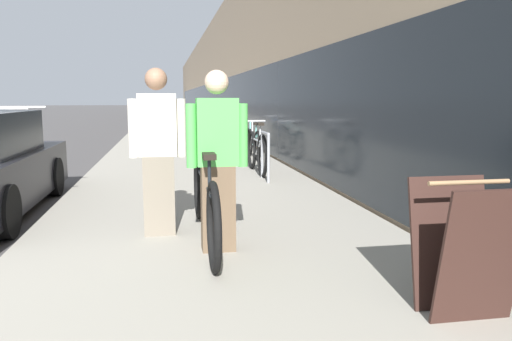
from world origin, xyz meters
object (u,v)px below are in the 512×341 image
object	(u,v)px
person_rider	(217,161)
cruiser_bike_farthest	(232,135)
bike_rack_hoop	(265,151)
cruiser_bike_nearest	(257,151)
cruiser_bike_middle	(253,143)
tandem_bicycle	(205,201)
sandwich_board_sign	(465,248)
person_bystander	(158,152)

from	to	relation	value
person_rider	cruiser_bike_farthest	size ratio (longest dim) A/B	0.91
person_rider	bike_rack_hoop	world-z (taller)	person_rider
person_rider	cruiser_bike_nearest	size ratio (longest dim) A/B	0.88
person_rider	cruiser_bike_middle	world-z (taller)	person_rider
tandem_bicycle	cruiser_bike_farthest	size ratio (longest dim) A/B	1.44
cruiser_bike_nearest	cruiser_bike_farthest	size ratio (longest dim) A/B	1.03
bike_rack_hoop	sandwich_board_sign	distance (m)	5.54
bike_rack_hoop	cruiser_bike_farthest	xyz separation A→B (m)	(0.18, 5.70, -0.13)
cruiser_bike_nearest	cruiser_bike_middle	distance (m)	2.37
person_rider	sandwich_board_sign	world-z (taller)	person_rider
person_rider	cruiser_bike_nearest	bearing A→B (deg)	75.33
tandem_bicycle	person_rider	size ratio (longest dim) A/B	1.58
person_bystander	cruiser_bike_nearest	bearing A→B (deg)	66.31
tandem_bicycle	person_rider	xyz separation A→B (m)	(0.10, -0.33, 0.43)
tandem_bicycle	sandwich_board_sign	bearing A→B (deg)	-53.14
person_rider	cruiser_bike_middle	distance (m)	7.26
bike_rack_hoop	cruiser_bike_nearest	world-z (taller)	cruiser_bike_nearest
cruiser_bike_middle	tandem_bicycle	bearing A→B (deg)	-104.09
sandwich_board_sign	cruiser_bike_nearest	bearing A→B (deg)	91.67
person_rider	cruiser_bike_nearest	xyz separation A→B (m)	(1.24, 4.73, -0.43)
bike_rack_hoop	cruiser_bike_middle	world-z (taller)	cruiser_bike_middle
bike_rack_hoop	cruiser_bike_farthest	world-z (taller)	cruiser_bike_farthest
tandem_bicycle	bike_rack_hoop	bearing A→B (deg)	69.31
bike_rack_hoop	cruiser_bike_middle	bearing A→B (deg)	83.48
bike_rack_hoop	person_rider	bearing A→B (deg)	-107.71
bike_rack_hoop	cruiser_bike_farthest	distance (m)	5.70
sandwich_board_sign	person_bystander	bearing A→B (deg)	129.68
tandem_bicycle	cruiser_bike_nearest	size ratio (longest dim) A/B	1.40
cruiser_bike_farthest	tandem_bicycle	bearing A→B (deg)	-99.27
cruiser_bike_nearest	cruiser_bike_farthest	xyz separation A→B (m)	(0.16, 4.80, -0.03)
bike_rack_hoop	sandwich_board_sign	bearing A→B (deg)	-87.90
cruiser_bike_middle	sandwich_board_sign	world-z (taller)	sandwich_board_sign
tandem_bicycle	cruiser_bike_middle	bearing A→B (deg)	75.91
cruiser_bike_nearest	cruiser_bike_farthest	distance (m)	4.80
cruiser_bike_nearest	cruiser_bike_farthest	world-z (taller)	cruiser_bike_nearest
person_rider	cruiser_bike_middle	size ratio (longest dim) A/B	0.94
tandem_bicycle	person_bystander	xyz separation A→B (m)	(-0.44, 0.34, 0.46)
sandwich_board_sign	cruiser_bike_farthest	bearing A→B (deg)	90.12
person_bystander	sandwich_board_sign	world-z (taller)	person_bystander
bike_rack_hoop	cruiser_bike_nearest	xyz separation A→B (m)	(0.02, 0.90, -0.10)
cruiser_bike_farthest	sandwich_board_sign	xyz separation A→B (m)	(0.02, -11.24, 0.07)
person_rider	person_bystander	xyz separation A→B (m)	(-0.54, 0.67, 0.03)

